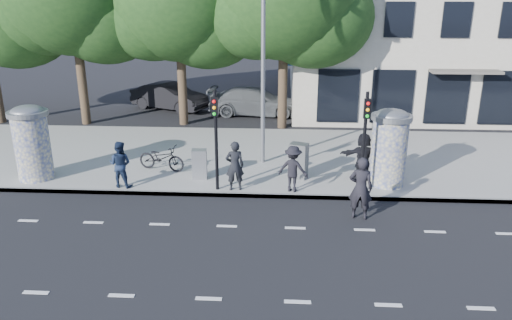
# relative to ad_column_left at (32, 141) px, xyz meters

# --- Properties ---
(ground) EXTENTS (120.00, 120.00, 0.00)m
(ground) POSITION_rel_ad_column_left_xyz_m (7.20, -4.50, -1.54)
(ground) COLOR black
(ground) RESTS_ON ground
(sidewalk) EXTENTS (40.00, 8.00, 0.15)m
(sidewalk) POSITION_rel_ad_column_left_xyz_m (7.20, 3.00, -1.46)
(sidewalk) COLOR gray
(sidewalk) RESTS_ON ground
(curb) EXTENTS (40.00, 0.10, 0.16)m
(curb) POSITION_rel_ad_column_left_xyz_m (7.20, -0.95, -1.46)
(curb) COLOR slate
(curb) RESTS_ON ground
(lane_dash_near) EXTENTS (32.00, 0.12, 0.01)m
(lane_dash_near) POSITION_rel_ad_column_left_xyz_m (7.20, -6.70, -1.53)
(lane_dash_near) COLOR silver
(lane_dash_near) RESTS_ON ground
(lane_dash_far) EXTENTS (32.00, 0.12, 0.01)m
(lane_dash_far) POSITION_rel_ad_column_left_xyz_m (7.20, -3.10, -1.53)
(lane_dash_far) COLOR silver
(lane_dash_far) RESTS_ON ground
(ad_column_left) EXTENTS (1.36, 1.36, 2.65)m
(ad_column_left) POSITION_rel_ad_column_left_xyz_m (0.00, 0.00, 0.00)
(ad_column_left) COLOR beige
(ad_column_left) RESTS_ON sidewalk
(ad_column_right) EXTENTS (1.36, 1.36, 2.65)m
(ad_column_right) POSITION_rel_ad_column_left_xyz_m (12.40, 0.20, 0.00)
(ad_column_right) COLOR beige
(ad_column_right) RESTS_ON sidewalk
(traffic_pole_near) EXTENTS (0.22, 0.31, 3.40)m
(traffic_pole_near) POSITION_rel_ad_column_left_xyz_m (6.60, -0.71, 0.69)
(traffic_pole_near) COLOR black
(traffic_pole_near) RESTS_ON sidewalk
(traffic_pole_far) EXTENTS (0.22, 0.31, 3.40)m
(traffic_pole_far) POSITION_rel_ad_column_left_xyz_m (11.40, -0.71, 0.69)
(traffic_pole_far) COLOR black
(traffic_pole_far) RESTS_ON sidewalk
(street_lamp) EXTENTS (0.25, 0.93, 8.00)m
(street_lamp) POSITION_rel_ad_column_left_xyz_m (8.00, 2.13, 3.26)
(street_lamp) COLOR slate
(street_lamp) RESTS_ON sidewalk
(ped_b) EXTENTS (0.69, 0.52, 1.70)m
(ped_b) POSITION_rel_ad_column_left_xyz_m (7.20, -0.65, -0.54)
(ped_b) COLOR black
(ped_b) RESTS_ON sidewalk
(ped_c) EXTENTS (0.87, 0.72, 1.61)m
(ped_c) POSITION_rel_ad_column_left_xyz_m (3.29, -0.59, -0.58)
(ped_c) COLOR #19253F
(ped_c) RESTS_ON sidewalk
(ped_d) EXTENTS (1.15, 0.86, 1.58)m
(ped_d) POSITION_rel_ad_column_left_xyz_m (9.14, -0.65, -0.60)
(ped_d) COLOR black
(ped_d) RESTS_ON sidewalk
(ped_f) EXTENTS (1.59, 0.58, 1.71)m
(ped_f) POSITION_rel_ad_column_left_xyz_m (11.61, 0.56, -0.53)
(ped_f) COLOR black
(ped_f) RESTS_ON sidewalk
(man_road) EXTENTS (0.78, 0.58, 1.94)m
(man_road) POSITION_rel_ad_column_left_xyz_m (11.13, -2.30, -0.57)
(man_road) COLOR black
(man_road) RESTS_ON ground
(bicycle) EXTENTS (1.09, 1.93, 0.96)m
(bicycle) POSITION_rel_ad_column_left_xyz_m (4.28, 1.08, -0.91)
(bicycle) COLOR black
(bicycle) RESTS_ON sidewalk
(cabinet_left) EXTENTS (0.54, 0.41, 1.07)m
(cabinet_left) POSITION_rel_ad_column_left_xyz_m (5.84, 0.31, -0.85)
(cabinet_left) COLOR gray
(cabinet_left) RESTS_ON sidewalk
(cabinet_right) EXTENTS (0.73, 0.63, 1.27)m
(cabinet_right) POSITION_rel_ad_column_left_xyz_m (9.35, 0.60, -0.75)
(cabinet_right) COLOR slate
(cabinet_right) RESTS_ON sidewalk
(car_mid) EXTENTS (3.30, 4.76, 1.49)m
(car_mid) POSITION_rel_ad_column_left_xyz_m (2.27, 11.34, -0.79)
(car_mid) COLOR black
(car_mid) RESTS_ON ground
(car_right) EXTENTS (2.30, 5.14, 1.46)m
(car_right) POSITION_rel_ad_column_left_xyz_m (7.21, 10.38, -0.81)
(car_right) COLOR #55595C
(car_right) RESTS_ON ground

